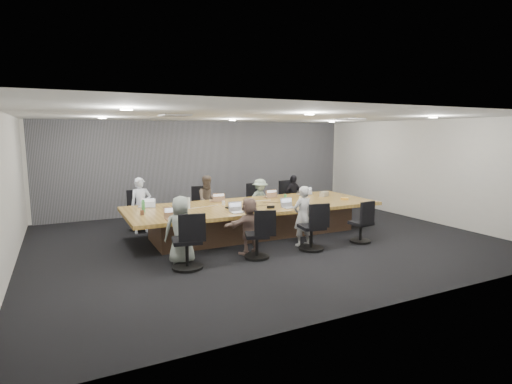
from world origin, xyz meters
name	(u,v)px	position (x,y,z in m)	size (l,w,h in m)	color
floor	(264,239)	(0.00, 0.00, 0.00)	(10.00, 8.00, 0.00)	black
ceiling	(264,116)	(0.00, 0.00, 2.80)	(10.00, 8.00, 0.00)	white
wall_back	(206,166)	(0.00, 4.00, 1.40)	(10.00, 2.80, 0.00)	beige
wall_front	(397,208)	(0.00, -4.00, 1.40)	(10.00, 2.80, 0.00)	beige
wall_left	(5,193)	(-5.00, 0.00, 1.40)	(8.00, 2.80, 0.00)	beige
wall_right	(422,170)	(5.00, 0.00, 1.40)	(8.00, 2.80, 0.00)	beige
curtain	(207,166)	(0.00, 3.92, 1.40)	(9.80, 0.04, 2.80)	slate
conference_table	(254,218)	(0.00, 0.50, 0.40)	(6.00, 2.20, 0.74)	#4F3626
chair_0	(139,214)	(-2.42, 2.20, 0.40)	(0.53, 0.53, 0.79)	black
chair_1	(204,209)	(-0.68, 2.20, 0.40)	(0.54, 0.54, 0.79)	black
chair_2	(255,205)	(0.84, 2.20, 0.39)	(0.53, 0.53, 0.79)	black
chair_3	(287,201)	(1.91, 2.20, 0.41)	(0.56, 0.56, 0.83)	black
chair_4	(187,245)	(-2.17, -1.20, 0.44)	(0.59, 0.59, 0.88)	black
chair_5	(257,239)	(-0.77, -1.20, 0.38)	(0.52, 0.52, 0.77)	black
chair_6	(312,231)	(0.51, -1.20, 0.41)	(0.55, 0.55, 0.82)	black
chair_7	(361,226)	(1.83, -1.20, 0.37)	(0.49, 0.49, 0.73)	black
person_0	(141,205)	(-2.42, 1.85, 0.68)	(0.50, 0.33, 1.37)	silver
laptop_0	(145,206)	(-2.42, 1.30, 0.75)	(0.33, 0.22, 0.02)	#B2B2B7
person_1	(208,201)	(-0.68, 1.85, 0.67)	(0.65, 0.51, 1.34)	brown
laptop_1	(216,201)	(-0.68, 1.30, 0.75)	(0.30, 0.21, 0.02)	#8C6647
person_2	(260,200)	(0.84, 1.85, 0.58)	(0.76, 0.43, 1.17)	#8AA18E
laptop_2	(269,197)	(0.84, 1.30, 0.75)	(0.34, 0.23, 0.02)	#8C6647
person_3	(293,196)	(1.91, 1.85, 0.62)	(0.72, 0.30, 1.23)	black
laptop_3	(303,194)	(1.91, 1.30, 0.75)	(0.33, 0.23, 0.02)	#B2B2B7
person_4	(181,230)	(-2.17, -0.85, 0.64)	(0.63, 0.41, 1.28)	gray
laptop_4	(173,219)	(-2.17, -0.30, 0.75)	(0.32, 0.22, 0.02)	#8C6647
person_5	(249,226)	(-0.77, -0.85, 0.58)	(1.07, 0.34, 1.15)	#7D6157
laptop_5	(238,212)	(-0.77, -0.30, 0.75)	(0.29, 0.20, 0.02)	#B2B2B7
person_6	(303,216)	(0.51, -0.85, 0.66)	(0.48, 0.31, 1.31)	#B3B3B3
laptop_6	(290,208)	(0.51, -0.30, 0.75)	(0.29, 0.20, 0.02)	#B2B2B7
bottle_green_left	(143,206)	(-2.57, 0.70, 0.87)	(0.07, 0.07, 0.26)	#45A551
bottle_green_right	(285,199)	(0.69, 0.20, 0.86)	(0.07, 0.07, 0.23)	#45A551
bottle_clear	(189,203)	(-1.56, 0.71, 0.86)	(0.07, 0.07, 0.24)	silver
cup_white_far	(224,203)	(-0.70, 0.73, 0.79)	(0.08, 0.08, 0.10)	white
cup_white_near	(300,198)	(1.31, 0.49, 0.79)	(0.07, 0.07, 0.09)	white
mug_brown	(142,212)	(-2.65, 0.40, 0.79)	(0.08, 0.08, 0.10)	brown
mic_left	(230,207)	(-0.73, 0.28, 0.76)	(0.16, 0.11, 0.03)	black
mic_right	(250,204)	(-0.13, 0.49, 0.76)	(0.16, 0.10, 0.03)	black
stapler	(271,207)	(0.10, -0.15, 0.77)	(0.17, 0.04, 0.06)	black
canvas_bag	(324,194)	(2.23, 0.76, 0.80)	(0.24, 0.15, 0.13)	#A09580
snack_packet	(345,199)	(2.40, 0.10, 0.76)	(0.19, 0.13, 0.04)	gold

